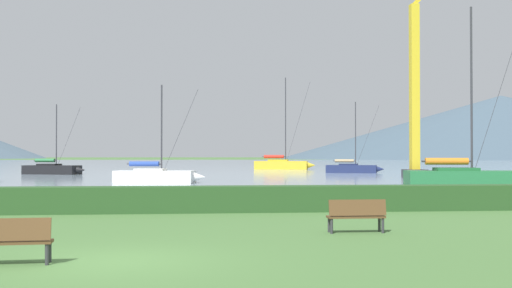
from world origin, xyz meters
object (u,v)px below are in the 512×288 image
sailboat_slip_2 (352,168)px  park_bench_near_path (8,239)px  sailboat_slip_1 (282,164)px  sailboat_slip_4 (53,169)px  sailboat_slip_3 (464,177)px  dock_crane (417,97)px  sailboat_slip_5 (156,176)px  park_bench_under_tree (356,214)px

sailboat_slip_2 → park_bench_near_path: size_ratio=5.00×
sailboat_slip_1 → sailboat_slip_4: sailboat_slip_1 is taller
sailboat_slip_3 → park_bench_near_path: sailboat_slip_3 is taller
sailboat_slip_1 → dock_crane: size_ratio=0.60×
sailboat_slip_2 → sailboat_slip_4: 34.94m
sailboat_slip_3 → park_bench_near_path: size_ratio=6.98×
sailboat_slip_4 → park_bench_near_path: 60.98m
sailboat_slip_3 → dock_crane: 20.12m
sailboat_slip_4 → dock_crane: 40.44m
sailboat_slip_3 → dock_crane: size_ratio=0.52×
sailboat_slip_2 → sailboat_slip_3: bearing=-73.5°
sailboat_slip_2 → sailboat_slip_3: sailboat_slip_3 is taller
sailboat_slip_5 → dock_crane: bearing=32.3°
sailboat_slip_2 → dock_crane: size_ratio=0.37×
sailboat_slip_1 → sailboat_slip_5: (-16.25, -44.54, -0.20)m
sailboat_slip_2 → park_bench_near_path: (-22.90, -61.55, -0.04)m
dock_crane → sailboat_slip_1: bearing=102.6°
sailboat_slip_4 → dock_crane: size_ratio=0.34×
sailboat_slip_4 → park_bench_under_tree: size_ratio=4.84×
park_bench_under_tree → dock_crane: bearing=67.8°
sailboat_slip_2 → park_bench_near_path: bearing=-91.6°
sailboat_slip_1 → sailboat_slip_4: 36.00m
sailboat_slip_1 → sailboat_slip_3: sailboat_slip_1 is taller
sailboat_slip_3 → sailboat_slip_2: bearing=96.4°
sailboat_slip_4 → park_bench_near_path: (12.00, -59.78, -0.07)m
sailboat_slip_1 → park_bench_near_path: size_ratio=8.07×
sailboat_slip_1 → sailboat_slip_4: size_ratio=1.76×
sailboat_slip_2 → sailboat_slip_3: 34.73m
sailboat_slip_3 → sailboat_slip_5: size_ratio=1.57×
sailboat_slip_4 → sailboat_slip_5: 26.65m
sailboat_slip_1 → sailboat_slip_2: sailboat_slip_1 is taller
sailboat_slip_1 → sailboat_slip_4: bearing=-129.3°
park_bench_near_path → sailboat_slip_4: bearing=97.5°
sailboat_slip_2 → sailboat_slip_5: size_ratio=1.12×
sailboat_slip_5 → park_bench_near_path: (-0.85, -36.43, -0.05)m
sailboat_slip_4 → sailboat_slip_5: (12.85, -23.35, -0.02)m
dock_crane → sailboat_slip_2: bearing=97.7°
sailboat_slip_4 → dock_crane: dock_crane is taller
sailboat_slip_3 → sailboat_slip_5: bearing=163.9°
park_bench_near_path → park_bench_under_tree: size_ratio=1.06×
sailboat_slip_5 → sailboat_slip_4: bearing=130.9°
sailboat_slip_2 → sailboat_slip_5: sailboat_slip_2 is taller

